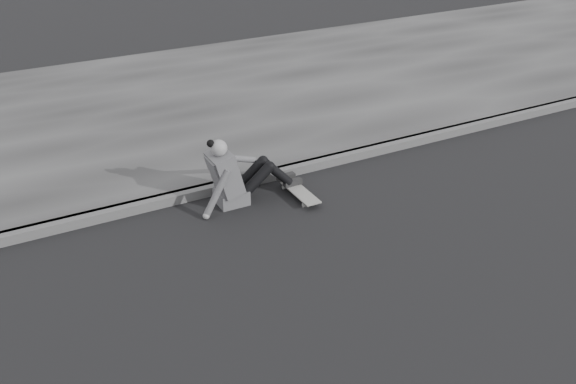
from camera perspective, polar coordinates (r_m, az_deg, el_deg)
name	(u,v)px	position (r m, az deg, el deg)	size (l,w,h in m)	color
ground	(512,239)	(7.55, 19.32, -4.00)	(80.00, 80.00, 0.00)	black
curb	(378,149)	(9.19, 7.99, 3.79)	(24.00, 0.16, 0.12)	#525252
sidewalk	(280,87)	(11.58, -0.76, 9.32)	(24.00, 6.00, 0.12)	#3A3A3A
skateboard	(299,191)	(7.95, 0.96, 0.06)	(0.20, 0.78, 0.09)	#A0A09B
seated_woman	(236,175)	(7.73, -4.68, 1.49)	(1.38, 0.46, 0.88)	#565659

